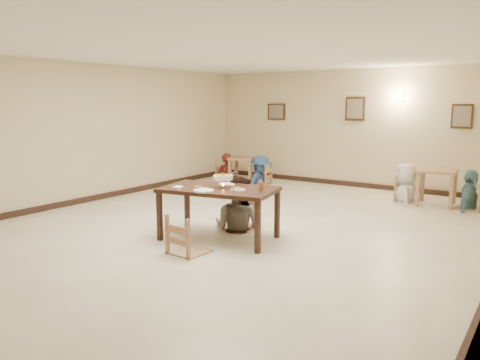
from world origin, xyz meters
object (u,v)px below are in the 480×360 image
Objects in this scene: bg_diner_c at (407,163)px; bg_table_left at (243,162)px; main_table at (219,193)px; bg_diner_d at (472,170)px; drink_glass at (261,185)px; chair_near at (189,216)px; bg_chair_lr at (260,165)px; chair_far at (240,198)px; bg_chair_rl at (406,179)px; main_diner at (238,176)px; bg_diner_a at (226,153)px; bg_table_right at (437,176)px; curry_warmer at (223,178)px; bg_chair_rr at (470,184)px; bg_diner_b at (261,156)px; bg_chair_ll at (226,164)px.

bg_table_left is at bearing -109.32° from bg_diner_c.
bg_diner_d is (2.94, 4.57, 0.07)m from main_table.
drink_glass reaches higher than bg_table_left.
chair_near is 1.01× the size of bg_chair_lr.
bg_chair_rl is (1.73, 3.96, -0.04)m from chair_far.
bg_diner_a is (-3.15, 3.95, -0.15)m from main_diner.
main_table is 2.32× the size of bg_table_right.
curry_warmer is 0.41× the size of bg_table_right.
bg_chair_rr is (2.29, 4.36, -0.37)m from drink_glass.
bg_chair_rl reaches higher than main_table.
bg_diner_a is at bearing -174.73° from bg_table_left.
bg_chair_rr is at bearing 57.46° from curry_warmer.
bg_diner_a is (-3.30, 4.57, -0.22)m from curry_warmer.
bg_table_left is (-3.34, 4.45, -0.34)m from drink_glass.
bg_table_right is 0.54× the size of bg_diner_b.
main_table is at bearing -116.46° from bg_table_right.
chair_near is 1.22m from drink_glass.
chair_near is at bearing 155.24° from bg_diner_d.
main_diner reaches higher than main_table.
bg_chair_rr is at bearing -0.91° from bg_table_left.
bg_diner_b is at bearing 114.39° from bg_diner_a.
bg_chair_ll is 0.91× the size of bg_chair_rl.
bg_chair_lr is (-2.78, 4.44, -0.37)m from drink_glass.
bg_diner_a is 6.19m from bg_diner_d.
bg_diner_b is 5.07m from bg_diner_d.
bg_diner_a is at bearing -54.65° from chair_near.
bg_diner_b is (1.11, 0.05, 0.31)m from bg_chair_ll.
chair_near is 1.26× the size of bg_table_left.
main_diner is 1.10× the size of bg_diner_c.
drink_glass is (0.74, -0.50, 0.36)m from chair_far.
bg_chair_ll is (-3.15, 3.95, -0.47)m from main_diner.
bg_diner_a reaches higher than curry_warmer.
chair_near is at bearing -97.00° from main_table.
main_diner is 4.62m from bg_table_right.
main_diner is 1.20× the size of bg_diner_b.
bg_diner_b is 0.95× the size of bg_diner_d.
main_table is at bearing 148.58° from bg_chair_rl.
drink_glass is 0.10× the size of bg_diner_b.
chair_far is 0.58× the size of main_diner.
main_table is 1.15× the size of bg_diner_c.
chair_near is 1.18× the size of bg_chair_ll.
bg_table_right is at bearing 52.09° from main_table.
drink_glass is 0.09× the size of bg_diner_d.
main_diner is at bearing 144.47° from bg_chair_rl.
bg_table_right is (2.29, 4.60, -0.12)m from main_table.
bg_chair_ll is at bearing 131.52° from drink_glass.
bg_diner_b is at bearing -69.64° from main_diner.
bg_diner_d is at bearing 35.60° from chair_far.
chair_near reaches higher than main_table.
bg_chair_rl is 0.65× the size of bg_diner_b.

